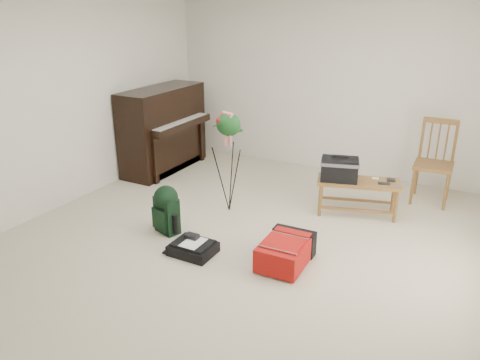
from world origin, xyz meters
The scene contains 10 objects.
floor centered at (0.00, 0.00, 0.00)m, with size 5.00×5.50×0.01m, color beige.
wall_back centered at (0.00, 2.75, 1.25)m, with size 5.00×0.04×2.50m, color silver.
wall_left centered at (-2.50, 0.00, 1.25)m, with size 0.04×5.50×2.50m, color silver.
piano centered at (-2.19, 1.60, 0.60)m, with size 0.71×1.50×1.25m.
bench centered at (0.72, 1.33, 0.53)m, with size 1.04×0.64×0.75m.
dining_chair centered at (1.61, 2.20, 0.52)m, with size 0.47×0.47×1.06m.
red_suitcase centered at (0.58, -0.11, 0.14)m, with size 0.44×0.63×0.27m.
black_duffel centered at (-0.34, -0.41, 0.07)m, with size 0.44×0.36×0.19m.
green_backpack centered at (-0.86, -0.15, 0.31)m, with size 0.32×0.29×0.55m.
flower_stand centered at (-0.54, 0.70, 0.62)m, with size 0.50×0.50×1.28m.
Camera 1 is at (2.10, -3.93, 2.44)m, focal length 35.00 mm.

